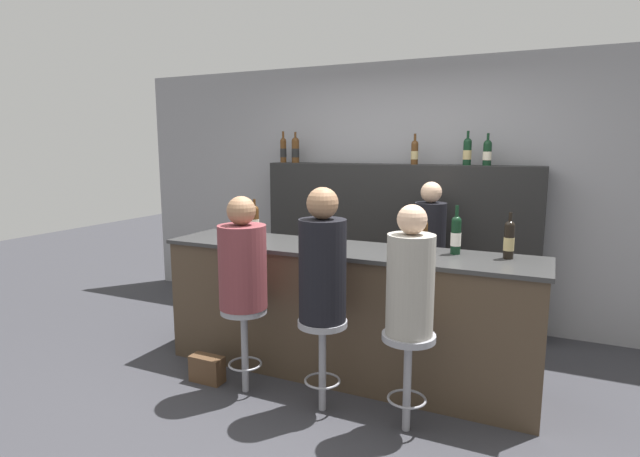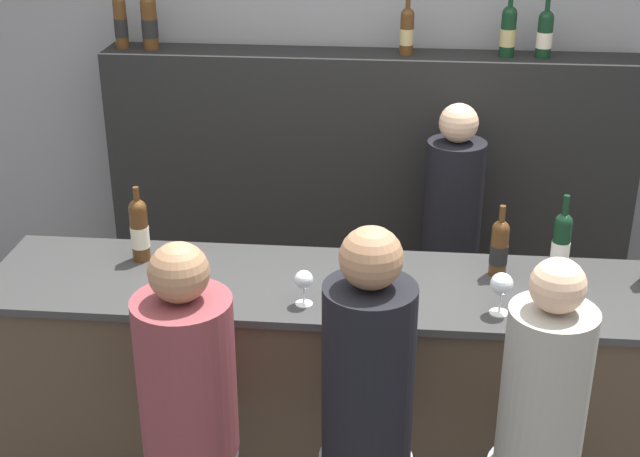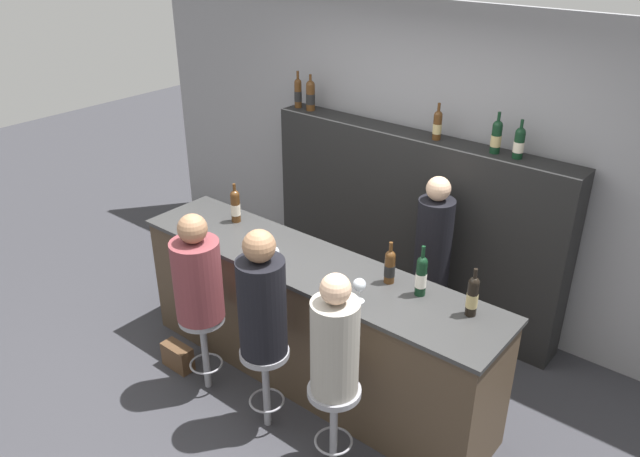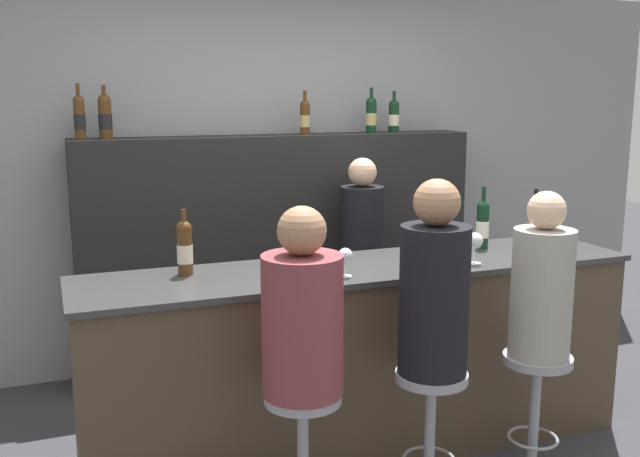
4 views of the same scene
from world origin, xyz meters
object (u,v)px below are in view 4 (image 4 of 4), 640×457
at_px(wine_glass_0, 345,256).
at_px(guest_seated_right, 542,285).
at_px(bartender, 361,275).
at_px(bar_stool_left, 303,425).
at_px(wine_bottle_backbar_0, 79,117).
at_px(bar_stool_right, 536,384).
at_px(bar_stool_middle, 431,403).
at_px(wine_bottle_backbar_3, 371,115).
at_px(guest_seated_middle, 434,289).
at_px(wine_bottle_counter_2, 483,223).
at_px(guest_seated_left, 302,315).
at_px(wine_bottle_backbar_4, 394,116).
at_px(wine_bottle_counter_1, 446,230).
at_px(wine_bottle_backbar_1, 105,116).
at_px(wine_bottle_backbar_2, 305,117).
at_px(wine_glass_1, 475,241).
at_px(wine_bottle_counter_0, 185,247).
at_px(wine_bottle_counter_3, 535,220).

distance_m(wine_glass_0, guest_seated_right, 0.93).
bearing_deg(bartender, bar_stool_left, -122.11).
bearing_deg(wine_bottle_backbar_0, bar_stool_right, -44.71).
bearing_deg(bar_stool_middle, wine_bottle_backbar_3, 73.12).
bearing_deg(bar_stool_middle, guest_seated_middle, 0.00).
relative_size(wine_bottle_counter_2, wine_bottle_backbar_0, 1.05).
bearing_deg(guest_seated_left, wine_bottle_backbar_4, 54.31).
relative_size(wine_bottle_counter_1, wine_bottle_backbar_1, 0.92).
bearing_deg(wine_bottle_counter_1, wine_bottle_backbar_1, 144.39).
relative_size(wine_bottle_backbar_1, guest_seated_left, 0.41).
relative_size(wine_bottle_counter_1, wine_bottle_backbar_2, 1.02).
distance_m(bar_stool_middle, guest_seated_right, 0.76).
height_order(wine_bottle_backbar_2, guest_seated_middle, wine_bottle_backbar_2).
bearing_deg(wine_glass_0, wine_bottle_backbar_2, 77.11).
distance_m(wine_bottle_counter_2, wine_bottle_backbar_1, 2.33).
relative_size(wine_bottle_backbar_1, bar_stool_right, 0.51).
bearing_deg(wine_bottle_backbar_0, wine_bottle_backbar_3, -0.00).
relative_size(wine_bottle_backbar_2, wine_bottle_backbar_3, 0.94).
distance_m(wine_glass_1, guest_seated_right, 0.43).
bearing_deg(wine_bottle_backbar_2, bar_stool_right, -75.61).
distance_m(wine_bottle_counter_0, wine_bottle_counter_3, 2.03).
distance_m(guest_seated_left, guest_seated_right, 1.19).
distance_m(guest_seated_right, bartender, 1.58).
xyz_separation_m(wine_bottle_counter_0, wine_glass_0, (0.70, -0.31, -0.04)).
relative_size(wine_bottle_backbar_3, wine_bottle_backbar_4, 1.08).
bearing_deg(wine_bottle_counter_2, wine_bottle_backbar_1, 147.86).
distance_m(wine_bottle_counter_1, wine_bottle_backbar_4, 1.36).
xyz_separation_m(wine_bottle_counter_0, bar_stool_right, (1.54, -0.70, -0.65)).
xyz_separation_m(wine_bottle_counter_0, bar_stool_left, (0.34, -0.70, -0.65)).
distance_m(wine_bottle_counter_3, wine_bottle_backbar_1, 2.63).
height_order(wine_bottle_counter_1, guest_seated_middle, guest_seated_middle).
xyz_separation_m(wine_bottle_backbar_3, guest_seated_left, (-1.19, -1.91, -0.75)).
bearing_deg(bar_stool_left, guest_seated_left, 0.00).
distance_m(wine_bottle_backbar_3, guest_seated_right, 2.04).
xyz_separation_m(wine_glass_0, guest_seated_middle, (0.26, -0.39, -0.08)).
xyz_separation_m(wine_glass_1, bartender, (-0.11, 1.14, -0.44)).
height_order(wine_bottle_counter_1, bartender, bartender).
xyz_separation_m(wine_bottle_backbar_4, guest_seated_left, (-1.37, -1.91, -0.74)).
height_order(bar_stool_right, guest_seated_right, guest_seated_right).
distance_m(wine_bottle_backbar_2, bar_stool_right, 2.32).
bearing_deg(wine_bottle_counter_1, wine_bottle_backbar_4, 77.10).
height_order(wine_bottle_counter_1, bar_stool_left, wine_bottle_counter_1).
height_order(wine_bottle_counter_1, wine_bottle_backbar_0, wine_bottle_backbar_0).
relative_size(wine_bottle_counter_3, bartender, 0.22).
relative_size(wine_bottle_backbar_3, bartender, 0.21).
distance_m(wine_bottle_counter_3, bar_stool_middle, 1.44).
bearing_deg(guest_seated_left, guest_seated_right, 0.00).
bearing_deg(wine_bottle_counter_3, wine_bottle_backbar_4, 104.59).
xyz_separation_m(wine_bottle_backbar_1, bartender, (1.55, -0.38, -1.05)).
height_order(wine_bottle_counter_3, bartender, bartender).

